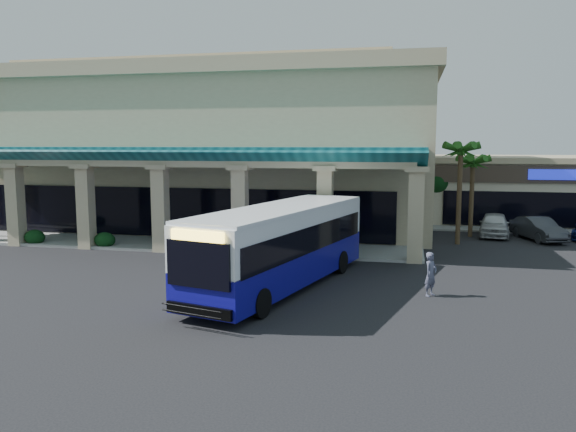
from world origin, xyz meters
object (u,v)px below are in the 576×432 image
(pedestrian, at_px, (431,274))
(car_silver, at_px, (494,225))
(transit_bus, at_px, (281,247))
(car_white, at_px, (538,229))

(pedestrian, relative_size, car_silver, 0.39)
(transit_bus, xyz_separation_m, car_white, (12.76, 14.46, -0.96))
(pedestrian, bearing_deg, car_white, 7.28)
(transit_bus, height_order, car_white, transit_bus)
(car_silver, bearing_deg, pedestrian, -98.02)
(transit_bus, height_order, pedestrian, transit_bus)
(transit_bus, distance_m, car_silver, 18.68)
(pedestrian, relative_size, car_white, 0.40)
(transit_bus, xyz_separation_m, car_silver, (10.35, 15.52, -0.92))
(car_white, bearing_deg, pedestrian, -134.40)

